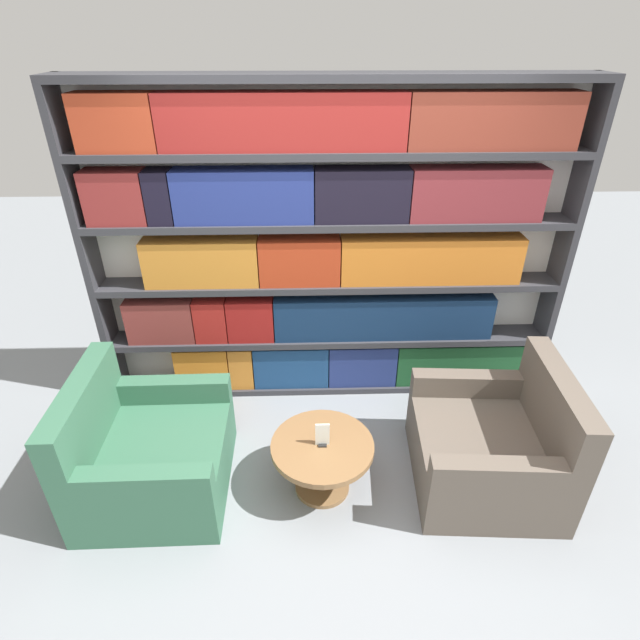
{
  "coord_description": "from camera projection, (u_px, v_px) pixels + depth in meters",
  "views": [
    {
      "loc": [
        -0.17,
        -1.96,
        2.62
      ],
      "look_at": [
        -0.09,
        0.79,
        1.0
      ],
      "focal_mm": 28.0,
      "sensor_mm": 36.0,
      "label": 1
    }
  ],
  "objects": [
    {
      "name": "table_sign",
      "position": [
        322.0,
        436.0,
        3.06
      ],
      "size": [
        0.09,
        0.06,
        0.16
      ],
      "color": "black",
      "rests_on": "coffee_table"
    },
    {
      "name": "bookshelf",
      "position": [
        329.0,
        254.0,
        3.65
      ],
      "size": [
        3.49,
        0.3,
        2.38
      ],
      "color": "silver",
      "rests_on": "ground_plane"
    },
    {
      "name": "coffee_table",
      "position": [
        322.0,
        457.0,
        3.15
      ],
      "size": [
        0.65,
        0.65,
        0.39
      ],
      "color": "brown",
      "rests_on": "ground_plane"
    },
    {
      "name": "ground_plane",
      "position": [
        339.0,
        528.0,
        3.02
      ],
      "size": [
        14.0,
        14.0,
        0.0
      ],
      "primitive_type": "plane",
      "color": "gray"
    },
    {
      "name": "armchair_left",
      "position": [
        148.0,
        454.0,
        3.17
      ],
      "size": [
        0.89,
        0.95,
        0.83
      ],
      "rotation": [
        0.0,
        0.0,
        1.58
      ],
      "color": "#336047",
      "rests_on": "ground_plane"
    },
    {
      "name": "armchair_right",
      "position": [
        493.0,
        447.0,
        3.23
      ],
      "size": [
        0.94,
        0.99,
        0.83
      ],
      "rotation": [
        0.0,
        0.0,
        -1.64
      ],
      "color": "brown",
      "rests_on": "ground_plane"
    }
  ]
}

